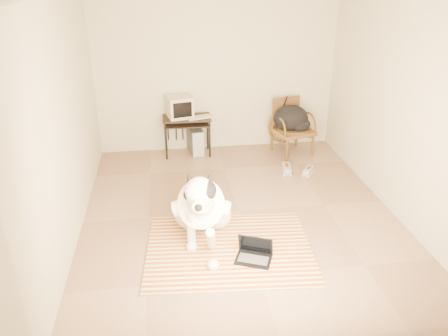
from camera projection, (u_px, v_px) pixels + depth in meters
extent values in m
plane|color=#8B6D55|center=(238.00, 211.00, 5.77)|extent=(4.50, 4.50, 0.00)
plane|color=beige|center=(217.00, 71.00, 7.21)|extent=(4.50, 0.00, 4.50)
plane|color=beige|center=(293.00, 210.00, 3.18)|extent=(4.50, 0.00, 4.50)
plane|color=beige|center=(66.00, 121.00, 4.94)|extent=(0.00, 4.50, 4.50)
plane|color=beige|center=(398.00, 107.00, 5.44)|extent=(0.00, 4.50, 4.50)
cube|color=#C33F10|center=(233.00, 282.00, 4.48)|extent=(1.89, 0.43, 0.02)
cube|color=#40632C|center=(231.00, 265.00, 4.74)|extent=(1.89, 0.43, 0.02)
cube|color=#5F3C7E|center=(229.00, 249.00, 5.00)|extent=(1.89, 0.43, 0.02)
cube|color=yellow|center=(228.00, 235.00, 5.25)|extent=(1.89, 0.43, 0.02)
cube|color=#B6A68E|center=(226.00, 222.00, 5.51)|extent=(1.89, 0.43, 0.02)
sphere|color=white|center=(189.00, 215.00, 5.35)|extent=(0.36, 0.36, 0.36)
sphere|color=white|center=(217.00, 215.00, 5.35)|extent=(0.36, 0.36, 0.36)
ellipsoid|color=white|center=(203.00, 213.00, 5.33)|extent=(0.44, 0.40, 0.36)
ellipsoid|color=white|center=(202.00, 205.00, 5.03)|extent=(0.55, 0.86, 0.77)
cylinder|color=white|center=(202.00, 204.00, 5.05)|extent=(0.62, 0.75, 0.70)
sphere|color=white|center=(201.00, 202.00, 4.75)|extent=(0.30, 0.30, 0.30)
sphere|color=white|center=(200.00, 192.00, 4.57)|extent=(0.33, 0.33, 0.33)
ellipsoid|color=black|center=(204.00, 190.00, 4.56)|extent=(0.25, 0.28, 0.24)
cylinder|color=white|center=(199.00, 203.00, 4.47)|extent=(0.16, 0.19, 0.14)
sphere|color=black|center=(199.00, 208.00, 4.38)|extent=(0.08, 0.08, 0.08)
cone|color=black|center=(190.00, 178.00, 4.58)|extent=(0.17, 0.18, 0.20)
cone|color=black|center=(210.00, 178.00, 4.58)|extent=(0.16, 0.17, 0.20)
torus|color=silver|center=(200.00, 198.00, 4.71)|extent=(0.30, 0.19, 0.26)
cylinder|color=white|center=(191.00, 230.00, 4.89)|extent=(0.12, 0.16, 0.49)
cylinder|color=white|center=(211.00, 240.00, 4.78)|extent=(0.16, 0.45, 0.50)
sphere|color=white|center=(192.00, 247.00, 4.96)|extent=(0.13, 0.13, 0.13)
sphere|color=white|center=(213.00, 265.00, 4.65)|extent=(0.13, 0.13, 0.13)
cone|color=black|center=(203.00, 211.00, 5.68)|extent=(0.17, 0.50, 0.12)
cube|color=black|center=(253.00, 259.00, 4.79)|extent=(0.46, 0.40, 0.02)
cube|color=#47474A|center=(253.00, 259.00, 4.77)|extent=(0.36, 0.27, 0.00)
cube|color=black|center=(255.00, 244.00, 4.81)|extent=(0.39, 0.23, 0.25)
cube|color=black|center=(255.00, 245.00, 4.80)|extent=(0.34, 0.20, 0.22)
cube|color=black|center=(187.00, 118.00, 7.22)|extent=(0.80, 0.45, 0.03)
cube|color=black|center=(187.00, 125.00, 7.22)|extent=(0.71, 0.36, 0.02)
cylinder|color=black|center=(166.00, 142.00, 7.15)|extent=(0.03, 0.03, 0.63)
cylinder|color=black|center=(166.00, 134.00, 7.48)|extent=(0.03, 0.03, 0.63)
cylinder|color=black|center=(210.00, 139.00, 7.23)|extent=(0.03, 0.03, 0.63)
cylinder|color=black|center=(208.00, 132.00, 7.57)|extent=(0.03, 0.03, 0.63)
cube|color=#B9AA91|center=(180.00, 107.00, 7.14)|extent=(0.46, 0.44, 0.35)
cube|color=black|center=(183.00, 110.00, 6.99)|extent=(0.30, 0.08, 0.25)
cube|color=#B9AA91|center=(200.00, 117.00, 7.16)|extent=(0.44, 0.27, 0.03)
cube|color=#47474A|center=(195.00, 140.00, 7.46)|extent=(0.27, 0.50, 0.45)
cube|color=#A2A2A6|center=(199.00, 145.00, 7.25)|extent=(0.19, 0.04, 0.42)
cube|color=brown|center=(293.00, 131.00, 7.35)|extent=(0.74, 0.72, 0.06)
cylinder|color=#39270F|center=(293.00, 129.00, 7.33)|extent=(0.56, 0.56, 0.04)
cube|color=brown|center=(286.00, 110.00, 7.45)|extent=(0.51, 0.18, 0.46)
cylinder|color=#39270F|center=(287.00, 150.00, 7.14)|extent=(0.05, 0.05, 0.37)
cylinder|color=#39270F|center=(272.00, 140.00, 7.56)|extent=(0.05, 0.05, 0.37)
cylinder|color=#39270F|center=(313.00, 146.00, 7.33)|extent=(0.05, 0.05, 0.37)
cylinder|color=#39270F|center=(297.00, 136.00, 7.74)|extent=(0.05, 0.05, 0.37)
ellipsoid|color=black|center=(291.00, 118.00, 7.24)|extent=(0.58, 0.48, 0.43)
ellipsoid|color=black|center=(300.00, 125.00, 7.22)|extent=(0.36, 0.30, 0.25)
cube|color=silver|center=(287.00, 171.00, 6.84)|extent=(0.17, 0.32, 0.03)
cube|color=gray|center=(287.00, 169.00, 6.83)|extent=(0.16, 0.31, 0.10)
cube|color=maroon|center=(287.00, 166.00, 6.81)|extent=(0.07, 0.16, 0.02)
cube|color=silver|center=(308.00, 173.00, 6.79)|extent=(0.25, 0.29, 0.03)
cube|color=gray|center=(308.00, 171.00, 6.77)|extent=(0.24, 0.28, 0.09)
cube|color=maroon|center=(309.00, 168.00, 6.76)|extent=(0.12, 0.14, 0.02)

